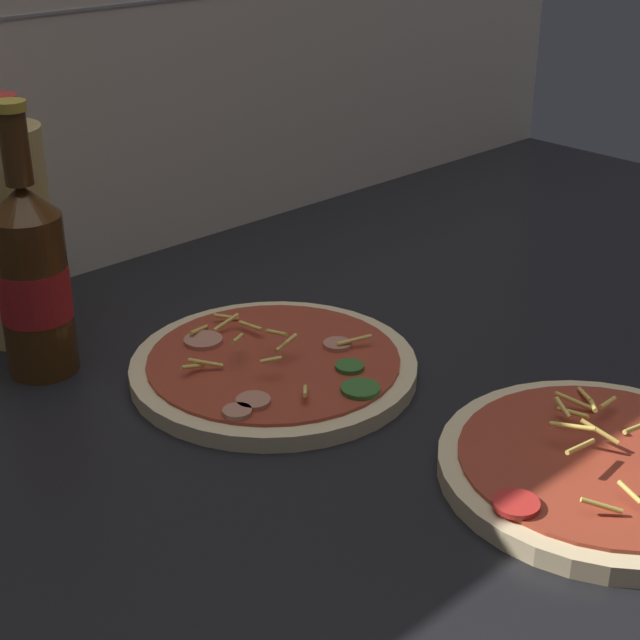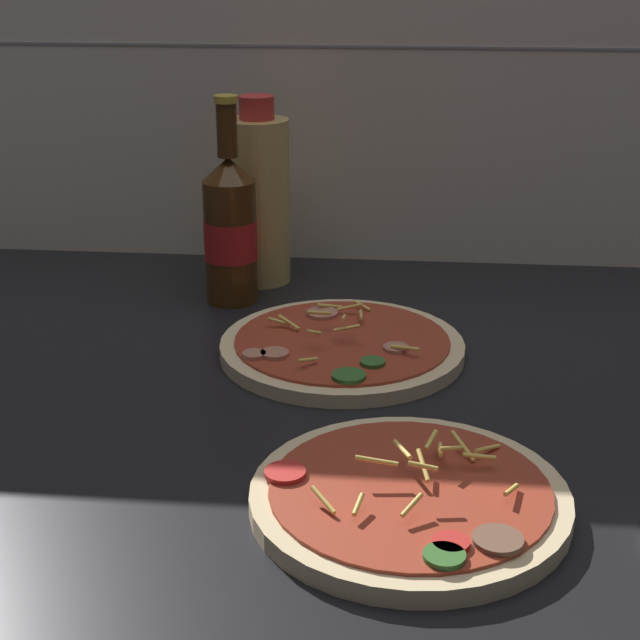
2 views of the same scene
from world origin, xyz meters
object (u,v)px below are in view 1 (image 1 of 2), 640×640
(beer_bottle, at_px, (33,277))
(oil_bottle, at_px, (11,231))
(pizza_far, at_px, (274,367))
(pizza_near, at_px, (604,468))

(beer_bottle, height_order, oil_bottle, beer_bottle)
(pizza_far, xyz_separation_m, oil_bottle, (-0.12, 0.22, 0.10))
(beer_bottle, bearing_deg, pizza_far, -46.66)
(pizza_far, height_order, beer_bottle, beer_bottle)
(pizza_far, height_order, oil_bottle, oil_bottle)
(beer_bottle, distance_m, oil_bottle, 0.08)
(pizza_near, relative_size, pizza_far, 0.96)
(pizza_near, bearing_deg, oil_bottle, 110.50)
(beer_bottle, bearing_deg, pizza_near, -63.91)
(beer_bottle, relative_size, oil_bottle, 1.05)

